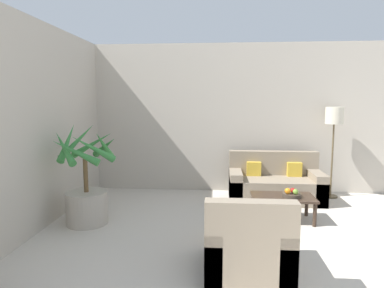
{
  "coord_description": "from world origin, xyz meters",
  "views": [
    {
      "loc": [
        -0.87,
        0.27,
        1.68
      ],
      "look_at": [
        -1.29,
        5.56,
        1.0
      ],
      "focal_mm": 32.0,
      "sensor_mm": 36.0,
      "label": 1
    }
  ],
  "objects_px": {
    "coffee_table": "(283,199)",
    "orange_fruit": "(288,191)",
    "apple_green": "(296,192)",
    "potted_palm": "(86,191)",
    "sofa_loveseat": "(275,184)",
    "floor_lamp": "(334,122)",
    "apple_red": "(293,190)",
    "fruit_bowl": "(292,195)",
    "ottoman": "(247,225)",
    "armchair": "(247,247)"
  },
  "relations": [
    {
      "from": "armchair",
      "to": "floor_lamp",
      "type": "bearing_deg",
      "value": 59.34
    },
    {
      "from": "floor_lamp",
      "to": "fruit_bowl",
      "type": "relative_size",
      "value": 6.1
    },
    {
      "from": "potted_palm",
      "to": "apple_red",
      "type": "bearing_deg",
      "value": 6.55
    },
    {
      "from": "armchair",
      "to": "ottoman",
      "type": "bearing_deg",
      "value": 85.45
    },
    {
      "from": "potted_palm",
      "to": "armchair",
      "type": "distance_m",
      "value": 2.41
    },
    {
      "from": "apple_red",
      "to": "sofa_loveseat",
      "type": "bearing_deg",
      "value": 94.51
    },
    {
      "from": "floor_lamp",
      "to": "ottoman",
      "type": "relative_size",
      "value": 2.59
    },
    {
      "from": "orange_fruit",
      "to": "apple_green",
      "type": "bearing_deg",
      "value": -11.79
    },
    {
      "from": "coffee_table",
      "to": "apple_red",
      "type": "height_order",
      "value": "apple_red"
    },
    {
      "from": "armchair",
      "to": "orange_fruit",
      "type": "bearing_deg",
      "value": 65.91
    },
    {
      "from": "potted_palm",
      "to": "armchair",
      "type": "height_order",
      "value": "potted_palm"
    },
    {
      "from": "apple_red",
      "to": "orange_fruit",
      "type": "height_order",
      "value": "orange_fruit"
    },
    {
      "from": "coffee_table",
      "to": "armchair",
      "type": "bearing_deg",
      "value": -111.54
    },
    {
      "from": "apple_green",
      "to": "armchair",
      "type": "height_order",
      "value": "armchair"
    },
    {
      "from": "sofa_loveseat",
      "to": "apple_red",
      "type": "height_order",
      "value": "sofa_loveseat"
    },
    {
      "from": "sofa_loveseat",
      "to": "orange_fruit",
      "type": "relative_size",
      "value": 18.41
    },
    {
      "from": "coffee_table",
      "to": "armchair",
      "type": "height_order",
      "value": "armchair"
    },
    {
      "from": "floor_lamp",
      "to": "orange_fruit",
      "type": "bearing_deg",
      "value": -127.09
    },
    {
      "from": "armchair",
      "to": "apple_red",
      "type": "bearing_deg",
      "value": 64.21
    },
    {
      "from": "potted_palm",
      "to": "apple_green",
      "type": "relative_size",
      "value": 18.41
    },
    {
      "from": "floor_lamp",
      "to": "potted_palm",
      "type": "bearing_deg",
      "value": -156.96
    },
    {
      "from": "fruit_bowl",
      "to": "sofa_loveseat",
      "type": "bearing_deg",
      "value": 93.22
    },
    {
      "from": "orange_fruit",
      "to": "armchair",
      "type": "bearing_deg",
      "value": -114.09
    },
    {
      "from": "apple_red",
      "to": "orange_fruit",
      "type": "distance_m",
      "value": 0.1
    },
    {
      "from": "coffee_table",
      "to": "orange_fruit",
      "type": "distance_m",
      "value": 0.17
    },
    {
      "from": "apple_green",
      "to": "coffee_table",
      "type": "bearing_deg",
      "value": 147.51
    },
    {
      "from": "coffee_table",
      "to": "fruit_bowl",
      "type": "bearing_deg",
      "value": -21.37
    },
    {
      "from": "potted_palm",
      "to": "orange_fruit",
      "type": "xyz_separation_m",
      "value": [
        2.74,
        0.26,
        -0.01
      ]
    },
    {
      "from": "potted_palm",
      "to": "sofa_loveseat",
      "type": "height_order",
      "value": "potted_palm"
    },
    {
      "from": "potted_palm",
      "to": "ottoman",
      "type": "distance_m",
      "value": 2.19
    },
    {
      "from": "ottoman",
      "to": "sofa_loveseat",
      "type": "bearing_deg",
      "value": 70.65
    },
    {
      "from": "orange_fruit",
      "to": "apple_red",
      "type": "bearing_deg",
      "value": 36.13
    },
    {
      "from": "floor_lamp",
      "to": "fruit_bowl",
      "type": "distance_m",
      "value": 1.86
    },
    {
      "from": "coffee_table",
      "to": "armchair",
      "type": "distance_m",
      "value": 1.68
    },
    {
      "from": "floor_lamp",
      "to": "coffee_table",
      "type": "height_order",
      "value": "floor_lamp"
    },
    {
      "from": "potted_palm",
      "to": "ottoman",
      "type": "xyz_separation_m",
      "value": [
        2.14,
        -0.37,
        -0.28
      ]
    },
    {
      "from": "sofa_loveseat",
      "to": "apple_green",
      "type": "distance_m",
      "value": 1.12
    },
    {
      "from": "potted_palm",
      "to": "armchair",
      "type": "bearing_deg",
      "value": -30.61
    },
    {
      "from": "fruit_bowl",
      "to": "apple_green",
      "type": "height_order",
      "value": "apple_green"
    },
    {
      "from": "fruit_bowl",
      "to": "armchair",
      "type": "bearing_deg",
      "value": -115.57
    },
    {
      "from": "fruit_bowl",
      "to": "floor_lamp",
      "type": "bearing_deg",
      "value": 53.99
    },
    {
      "from": "coffee_table",
      "to": "ottoman",
      "type": "relative_size",
      "value": 1.43
    },
    {
      "from": "apple_green",
      "to": "fruit_bowl",
      "type": "bearing_deg",
      "value": 127.16
    },
    {
      "from": "potted_palm",
      "to": "coffee_table",
      "type": "height_order",
      "value": "potted_palm"
    },
    {
      "from": "potted_palm",
      "to": "ottoman",
      "type": "relative_size",
      "value": 2.29
    },
    {
      "from": "apple_green",
      "to": "floor_lamp",
      "type": "bearing_deg",
      "value": 56.21
    },
    {
      "from": "armchair",
      "to": "potted_palm",
      "type": "bearing_deg",
      "value": 149.39
    },
    {
      "from": "fruit_bowl",
      "to": "ottoman",
      "type": "height_order",
      "value": "fruit_bowl"
    },
    {
      "from": "sofa_loveseat",
      "to": "ottoman",
      "type": "distance_m",
      "value": 1.81
    },
    {
      "from": "floor_lamp",
      "to": "apple_red",
      "type": "relative_size",
      "value": 22.32
    }
  ]
}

